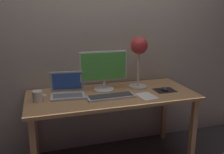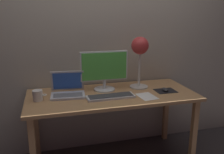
{
  "view_description": "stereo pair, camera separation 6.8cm",
  "coord_description": "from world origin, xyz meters",
  "px_view_note": "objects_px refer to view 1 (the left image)",
  "views": [
    {
      "loc": [
        -0.63,
        -2.12,
        1.5
      ],
      "look_at": [
        -0.01,
        -0.05,
        0.92
      ],
      "focal_mm": 38.97,
      "sensor_mm": 36.0,
      "label": 1
    },
    {
      "loc": [
        -0.57,
        -2.14,
        1.5
      ],
      "look_at": [
        -0.01,
        -0.05,
        0.92
      ],
      "focal_mm": 38.97,
      "sensor_mm": 36.0,
      "label": 2
    }
  ],
  "objects_px": {
    "laptop": "(67,89)",
    "desk_lamp": "(139,50)",
    "coffee_mug": "(38,96)",
    "keyboard_main": "(111,97)",
    "mouse": "(164,89)",
    "monitor": "(104,69)"
  },
  "relations": [
    {
      "from": "laptop",
      "to": "monitor",
      "type": "bearing_deg",
      "value": 7.27
    },
    {
      "from": "monitor",
      "to": "keyboard_main",
      "type": "distance_m",
      "value": 0.31
    },
    {
      "from": "coffee_mug",
      "to": "laptop",
      "type": "bearing_deg",
      "value": 19.3
    },
    {
      "from": "laptop",
      "to": "desk_lamp",
      "type": "bearing_deg",
      "value": 3.15
    },
    {
      "from": "laptop",
      "to": "coffee_mug",
      "type": "distance_m",
      "value": 0.29
    },
    {
      "from": "keyboard_main",
      "to": "laptop",
      "type": "distance_m",
      "value": 0.42
    },
    {
      "from": "keyboard_main",
      "to": "desk_lamp",
      "type": "bearing_deg",
      "value": 32.64
    },
    {
      "from": "laptop",
      "to": "mouse",
      "type": "xyz_separation_m",
      "value": [
        0.93,
        -0.15,
        -0.04
      ]
    },
    {
      "from": "laptop",
      "to": "mouse",
      "type": "height_order",
      "value": "laptop"
    },
    {
      "from": "keyboard_main",
      "to": "desk_lamp",
      "type": "xyz_separation_m",
      "value": [
        0.36,
        0.23,
        0.38
      ]
    },
    {
      "from": "monitor",
      "to": "desk_lamp",
      "type": "height_order",
      "value": "desk_lamp"
    },
    {
      "from": "laptop",
      "to": "desk_lamp",
      "type": "distance_m",
      "value": 0.8
    },
    {
      "from": "mouse",
      "to": "coffee_mug",
      "type": "xyz_separation_m",
      "value": [
        -1.2,
        0.06,
        0.03
      ]
    },
    {
      "from": "laptop",
      "to": "coffee_mug",
      "type": "xyz_separation_m",
      "value": [
        -0.27,
        -0.09,
        -0.01
      ]
    },
    {
      "from": "desk_lamp",
      "to": "monitor",
      "type": "bearing_deg",
      "value": 178.98
    },
    {
      "from": "monitor",
      "to": "desk_lamp",
      "type": "distance_m",
      "value": 0.41
    },
    {
      "from": "desk_lamp",
      "to": "coffee_mug",
      "type": "height_order",
      "value": "desk_lamp"
    },
    {
      "from": "keyboard_main",
      "to": "desk_lamp",
      "type": "distance_m",
      "value": 0.57
    },
    {
      "from": "desk_lamp",
      "to": "coffee_mug",
      "type": "distance_m",
      "value": 1.07
    },
    {
      "from": "coffee_mug",
      "to": "mouse",
      "type": "bearing_deg",
      "value": -2.76
    },
    {
      "from": "coffee_mug",
      "to": "desk_lamp",
      "type": "bearing_deg",
      "value": 7.66
    },
    {
      "from": "keyboard_main",
      "to": "mouse",
      "type": "height_order",
      "value": "mouse"
    }
  ]
}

